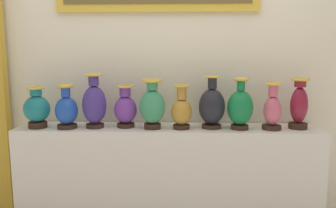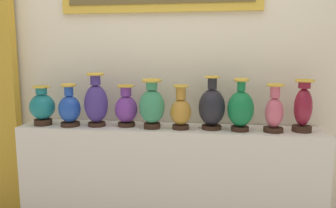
% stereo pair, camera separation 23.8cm
% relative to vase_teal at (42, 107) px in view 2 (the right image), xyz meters
% --- Properties ---
extents(display_shelf, '(2.24, 0.35, 0.83)m').
position_rel_vase_teal_xyz_m(display_shelf, '(0.96, 0.05, -0.56)').
color(display_shelf, silver).
rests_on(display_shelf, ground_plane).
extents(back_wall, '(3.50, 0.14, 2.77)m').
position_rel_vase_teal_xyz_m(back_wall, '(0.96, 0.28, 0.44)').
color(back_wall, beige).
rests_on(back_wall, ground_plane).
extents(vase_teal, '(0.19, 0.19, 0.30)m').
position_rel_vase_teal_xyz_m(vase_teal, '(0.00, 0.00, 0.00)').
color(vase_teal, '#382319').
rests_on(vase_teal, display_shelf).
extents(vase_sapphire, '(0.16, 0.16, 0.32)m').
position_rel_vase_teal_xyz_m(vase_sapphire, '(0.22, -0.01, -0.01)').
color(vase_sapphire, '#382319').
rests_on(vase_sapphire, display_shelf).
extents(vase_indigo, '(0.17, 0.17, 0.40)m').
position_rel_vase_teal_xyz_m(vase_indigo, '(0.42, 0.02, 0.04)').
color(vase_indigo, '#382319').
rests_on(vase_indigo, display_shelf).
extents(vase_violet, '(0.17, 0.17, 0.31)m').
position_rel_vase_teal_xyz_m(vase_violet, '(0.65, 0.04, -0.00)').
color(vase_violet, '#382319').
rests_on(vase_violet, display_shelf).
extents(vase_jade, '(0.19, 0.19, 0.36)m').
position_rel_vase_teal_xyz_m(vase_jade, '(0.85, 0.00, 0.03)').
color(vase_jade, '#382319').
rests_on(vase_jade, display_shelf).
extents(vase_ochre, '(0.15, 0.15, 0.32)m').
position_rel_vase_teal_xyz_m(vase_ochre, '(1.06, 0.01, -0.01)').
color(vase_ochre, '#382319').
rests_on(vase_ochre, display_shelf).
extents(vase_onyx, '(0.19, 0.19, 0.39)m').
position_rel_vase_teal_xyz_m(vase_onyx, '(1.28, 0.04, 0.02)').
color(vase_onyx, '#382319').
rests_on(vase_onyx, display_shelf).
extents(vase_emerald, '(0.18, 0.18, 0.37)m').
position_rel_vase_teal_xyz_m(vase_emerald, '(1.48, 0.01, 0.02)').
color(vase_emerald, '#382319').
rests_on(vase_emerald, display_shelf).
extents(vase_rose, '(0.14, 0.14, 0.34)m').
position_rel_vase_teal_xyz_m(vase_rose, '(1.71, 0.01, 0.00)').
color(vase_rose, '#382319').
rests_on(vase_rose, display_shelf).
extents(vase_burgundy, '(0.13, 0.13, 0.37)m').
position_rel_vase_teal_xyz_m(vase_burgundy, '(1.91, 0.04, 0.03)').
color(vase_burgundy, '#382319').
rests_on(vase_burgundy, display_shelf).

